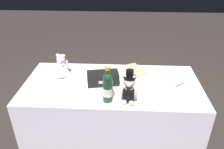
{
  "coord_description": "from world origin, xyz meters",
  "views": [
    {
      "loc": [
        0.1,
        -1.86,
        1.88
      ],
      "look_at": [
        0.0,
        0.0,
        0.84
      ],
      "focal_mm": 35.73,
      "sensor_mm": 36.0,
      "label": 1
    }
  ],
  "objects_px": {
    "teddy_bear_groom": "(129,89)",
    "signing_pen": "(180,85)",
    "teddy_bear_bride": "(61,67)",
    "gift_case_black": "(103,78)",
    "guestbook": "(134,70)",
    "champagne_bottle": "(108,87)"
  },
  "relations": [
    {
      "from": "teddy_bear_groom",
      "to": "gift_case_black",
      "type": "distance_m",
      "value": 0.39
    },
    {
      "from": "champagne_bottle",
      "to": "guestbook",
      "type": "distance_m",
      "value": 0.62
    },
    {
      "from": "gift_case_black",
      "to": "teddy_bear_bride",
      "type": "bearing_deg",
      "value": 162.91
    },
    {
      "from": "teddy_bear_bride",
      "to": "signing_pen",
      "type": "bearing_deg",
      "value": -5.92
    },
    {
      "from": "teddy_bear_groom",
      "to": "teddy_bear_bride",
      "type": "height_order",
      "value": "teddy_bear_groom"
    },
    {
      "from": "teddy_bear_bride",
      "to": "gift_case_black",
      "type": "xyz_separation_m",
      "value": [
        0.44,
        -0.13,
        -0.04
      ]
    },
    {
      "from": "teddy_bear_bride",
      "to": "champagne_bottle",
      "type": "bearing_deg",
      "value": -39.58
    },
    {
      "from": "teddy_bear_groom",
      "to": "champagne_bottle",
      "type": "distance_m",
      "value": 0.18
    },
    {
      "from": "signing_pen",
      "to": "guestbook",
      "type": "bearing_deg",
      "value": 149.35
    },
    {
      "from": "champagne_bottle",
      "to": "gift_case_black",
      "type": "height_order",
      "value": "champagne_bottle"
    },
    {
      "from": "teddy_bear_groom",
      "to": "signing_pen",
      "type": "bearing_deg",
      "value": 30.93
    },
    {
      "from": "teddy_bear_bride",
      "to": "guestbook",
      "type": "bearing_deg",
      "value": 10.43
    },
    {
      "from": "champagne_bottle",
      "to": "gift_case_black",
      "type": "distance_m",
      "value": 0.3
    },
    {
      "from": "signing_pen",
      "to": "gift_case_black",
      "type": "relative_size",
      "value": 0.32
    },
    {
      "from": "guestbook",
      "to": "signing_pen",
      "type": "bearing_deg",
      "value": -57.88
    },
    {
      "from": "teddy_bear_groom",
      "to": "teddy_bear_bride",
      "type": "distance_m",
      "value": 0.8
    },
    {
      "from": "gift_case_black",
      "to": "guestbook",
      "type": "relative_size",
      "value": 1.15
    },
    {
      "from": "signing_pen",
      "to": "guestbook",
      "type": "height_order",
      "value": "guestbook"
    },
    {
      "from": "teddy_bear_groom",
      "to": "signing_pen",
      "type": "height_order",
      "value": "teddy_bear_groom"
    },
    {
      "from": "gift_case_black",
      "to": "guestbook",
      "type": "xyz_separation_m",
      "value": [
        0.31,
        0.27,
        -0.05
      ]
    },
    {
      "from": "teddy_bear_groom",
      "to": "teddy_bear_bride",
      "type": "bearing_deg",
      "value": 148.36
    },
    {
      "from": "champagne_bottle",
      "to": "guestbook",
      "type": "bearing_deg",
      "value": 66.64
    }
  ]
}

